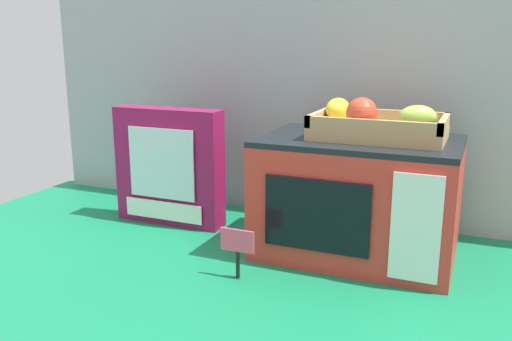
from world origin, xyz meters
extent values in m
plane|color=#147A4C|center=(0.00, 0.00, 0.00)|extent=(1.70, 1.70, 0.00)
cube|color=#A0A3A8|center=(0.00, 0.24, 0.36)|extent=(1.61, 0.03, 0.71)
cube|color=red|center=(0.15, 0.02, 0.12)|extent=(0.41, 0.27, 0.24)
cube|color=black|center=(0.15, 0.02, 0.25)|extent=(0.41, 0.27, 0.01)
cube|color=black|center=(0.10, -0.12, 0.12)|extent=(0.21, 0.01, 0.15)
cube|color=white|center=(0.29, -0.12, 0.12)|extent=(0.09, 0.01, 0.20)
cube|color=tan|center=(0.19, 0.02, 0.27)|extent=(0.26, 0.17, 0.03)
cube|color=tan|center=(0.19, -0.06, 0.29)|extent=(0.26, 0.01, 0.02)
cube|color=tan|center=(0.19, 0.10, 0.29)|extent=(0.26, 0.01, 0.02)
cube|color=tan|center=(0.06, 0.02, 0.29)|extent=(0.01, 0.17, 0.02)
cube|color=tan|center=(0.32, 0.02, 0.29)|extent=(0.01, 0.17, 0.02)
ellipsoid|color=yellow|center=(0.09, 0.06, 0.31)|extent=(0.05, 0.08, 0.05)
sphere|color=#72287F|center=(0.26, 0.01, 0.30)|extent=(0.05, 0.05, 0.05)
sphere|color=#E04228|center=(0.16, -0.02, 0.31)|extent=(0.06, 0.06, 0.06)
ellipsoid|color=#9EC647|center=(0.27, 0.01, 0.31)|extent=(0.09, 0.08, 0.05)
cube|color=#99144C|center=(-0.32, 0.03, 0.15)|extent=(0.28, 0.06, 0.29)
cube|color=silver|center=(-0.32, 0.00, 0.16)|extent=(0.18, 0.00, 0.17)
cube|color=white|center=(-0.32, 0.00, 0.04)|extent=(0.21, 0.00, 0.05)
cylinder|color=black|center=(-0.03, -0.20, 0.03)|extent=(0.01, 0.01, 0.06)
cube|color=#F44C6B|center=(-0.03, -0.20, 0.08)|extent=(0.07, 0.00, 0.05)
camera|label=1|loc=(0.39, -1.08, 0.46)|focal=37.96mm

